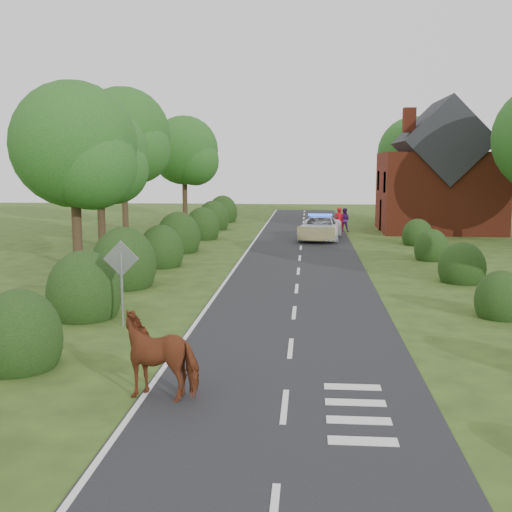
# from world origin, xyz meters

# --- Properties ---
(ground) EXTENTS (120.00, 120.00, 0.00)m
(ground) POSITION_xyz_m (0.00, 0.00, 0.00)
(ground) COLOR #2D401A
(road) EXTENTS (6.00, 70.00, 0.02)m
(road) POSITION_xyz_m (0.00, 15.00, 0.01)
(road) COLOR black
(road) RESTS_ON ground
(road_markings) EXTENTS (4.96, 70.00, 0.01)m
(road_markings) POSITION_xyz_m (-1.60, 12.93, 0.03)
(road_markings) COLOR white
(road_markings) RESTS_ON road
(hedgerow_left) EXTENTS (2.75, 50.41, 3.00)m
(hedgerow_left) POSITION_xyz_m (-6.51, 11.69, 0.75)
(hedgerow_left) COLOR black
(hedgerow_left) RESTS_ON ground
(hedgerow_right) EXTENTS (2.10, 45.78, 2.10)m
(hedgerow_right) POSITION_xyz_m (6.60, 11.21, 0.55)
(hedgerow_right) COLOR black
(hedgerow_right) RESTS_ON ground
(tree_left_a) EXTENTS (5.74, 5.60, 8.38)m
(tree_left_a) POSITION_xyz_m (-9.75, 11.86, 5.34)
(tree_left_a) COLOR #332316
(tree_left_a) RESTS_ON ground
(tree_left_b) EXTENTS (5.74, 5.60, 8.07)m
(tree_left_b) POSITION_xyz_m (-11.25, 19.86, 5.04)
(tree_left_b) COLOR #332316
(tree_left_b) RESTS_ON ground
(tree_left_c) EXTENTS (6.97, 6.80, 10.22)m
(tree_left_c) POSITION_xyz_m (-12.70, 29.83, 6.53)
(tree_left_c) COLOR #332316
(tree_left_c) RESTS_ON ground
(tree_left_d) EXTENTS (6.15, 6.00, 8.89)m
(tree_left_d) POSITION_xyz_m (-10.23, 39.85, 5.64)
(tree_left_d) COLOR #332316
(tree_left_d) RESTS_ON ground
(tree_right_c) EXTENTS (6.15, 6.00, 8.58)m
(tree_right_c) POSITION_xyz_m (9.27, 37.85, 5.34)
(tree_right_c) COLOR #332316
(tree_right_c) RESTS_ON ground
(road_sign) EXTENTS (1.06, 0.08, 2.53)m
(road_sign) POSITION_xyz_m (-5.00, 2.00, 1.65)
(road_sign) COLOR gray
(road_sign) RESTS_ON ground
(house) EXTENTS (8.00, 7.40, 9.17)m
(house) POSITION_xyz_m (9.49, 30.00, 3.79)
(house) COLOR maroon
(house) RESTS_ON ground
(cow) EXTENTS (2.14, 1.27, 1.45)m
(cow) POSITION_xyz_m (-2.56, -3.47, 0.72)
(cow) COLOR maroon
(cow) RESTS_ON ground
(police_van) EXTENTS (2.98, 5.59, 1.63)m
(police_van) POSITION_xyz_m (1.14, 24.14, 0.74)
(police_van) COLOR silver
(police_van) RESTS_ON ground
(pedestrian_red) EXTENTS (0.73, 0.57, 1.77)m
(pedestrian_red) POSITION_xyz_m (2.48, 27.97, 0.88)
(pedestrian_red) COLOR #BC0916
(pedestrian_red) RESTS_ON ground
(pedestrian_purple) EXTENTS (0.93, 0.79, 1.66)m
(pedestrian_purple) POSITION_xyz_m (2.90, 29.08, 0.83)
(pedestrian_purple) COLOR #421560
(pedestrian_purple) RESTS_ON ground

